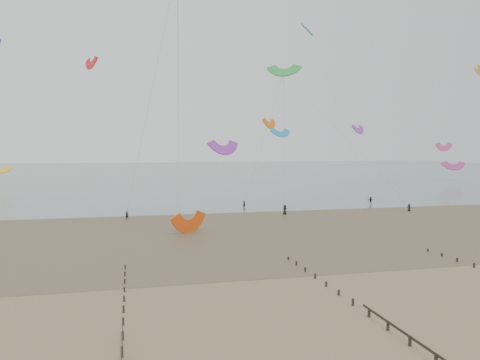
% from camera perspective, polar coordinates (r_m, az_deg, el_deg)
% --- Properties ---
extents(ground, '(500.00, 500.00, 0.00)m').
position_cam_1_polar(ground, '(41.90, 6.14, -13.74)').
color(ground, brown).
rests_on(ground, ground).
extents(sea_and_shore, '(500.00, 665.00, 0.03)m').
position_cam_1_polar(sea_and_shore, '(73.71, -5.89, -5.94)').
color(sea_and_shore, '#475654').
rests_on(sea_and_shore, ground).
extents(kitesurfer_lead, '(0.57, 0.40, 1.50)m').
position_cam_1_polar(kitesurfer_lead, '(85.13, -13.63, -4.18)').
color(kitesurfer_lead, black).
rests_on(kitesurfer_lead, ground).
extents(kitesurfers, '(143.39, 20.49, 1.89)m').
position_cam_1_polar(kitesurfers, '(92.00, 7.06, -3.41)').
color(kitesurfers, black).
rests_on(kitesurfers, ground).
extents(grounded_kite, '(7.55, 7.35, 3.27)m').
position_cam_1_polar(grounded_kite, '(70.76, -6.18, -6.37)').
color(grounded_kite, '#E2490E').
rests_on(grounded_kite, ground).
extents(kites_airborne, '(262.29, 115.80, 43.27)m').
position_cam_1_polar(kites_airborne, '(128.83, -8.74, 7.91)').
color(kites_airborne, '#F3AE19').
rests_on(kites_airborne, ground).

